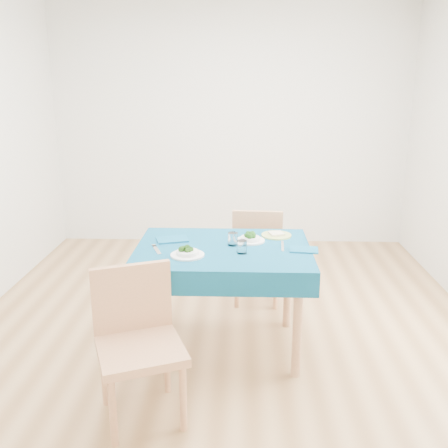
{
  "coord_description": "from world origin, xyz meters",
  "views": [
    {
      "loc": [
        0.12,
        -3.46,
        1.84
      ],
      "look_at": [
        0.0,
        0.0,
        0.85
      ],
      "focal_mm": 40.0,
      "sensor_mm": 36.0,
      "label": 1
    }
  ],
  "objects_px": {
    "side_plate": "(276,235)",
    "chair_far": "(257,245)",
    "bowl_far": "(250,237)",
    "chair_near": "(139,327)",
    "bowl_near": "(187,251)",
    "table": "(223,299)"
  },
  "relations": [
    {
      "from": "table",
      "to": "bowl_far",
      "type": "bearing_deg",
      "value": 36.21
    },
    {
      "from": "bowl_far",
      "to": "chair_far",
      "type": "bearing_deg",
      "value": 83.62
    },
    {
      "from": "chair_near",
      "to": "chair_far",
      "type": "bearing_deg",
      "value": 45.0
    },
    {
      "from": "table",
      "to": "chair_near",
      "type": "bearing_deg",
      "value": -118.54
    },
    {
      "from": "bowl_near",
      "to": "bowl_far",
      "type": "distance_m",
      "value": 0.52
    },
    {
      "from": "bowl_near",
      "to": "side_plate",
      "type": "height_order",
      "value": "bowl_near"
    },
    {
      "from": "chair_near",
      "to": "side_plate",
      "type": "distance_m",
      "value": 1.34
    },
    {
      "from": "chair_near",
      "to": "chair_far",
      "type": "distance_m",
      "value": 1.74
    },
    {
      "from": "bowl_far",
      "to": "chair_near",
      "type": "bearing_deg",
      "value": -123.65
    },
    {
      "from": "bowl_near",
      "to": "side_plate",
      "type": "distance_m",
      "value": 0.75
    },
    {
      "from": "side_plate",
      "to": "chair_near",
      "type": "bearing_deg",
      "value": -127.28
    },
    {
      "from": "chair_far",
      "to": "bowl_near",
      "type": "height_order",
      "value": "chair_far"
    },
    {
      "from": "side_plate",
      "to": "table",
      "type": "bearing_deg",
      "value": -144.17
    },
    {
      "from": "chair_far",
      "to": "bowl_far",
      "type": "bearing_deg",
      "value": 86.89
    },
    {
      "from": "chair_near",
      "to": "side_plate",
      "type": "relative_size",
      "value": 5.22
    },
    {
      "from": "chair_near",
      "to": "side_plate",
      "type": "xyz_separation_m",
      "value": [
        0.8,
        1.06,
        0.2
      ]
    },
    {
      "from": "table",
      "to": "bowl_far",
      "type": "xyz_separation_m",
      "value": [
        0.19,
        0.14,
        0.41
      ]
    },
    {
      "from": "table",
      "to": "bowl_near",
      "type": "bearing_deg",
      "value": -141.42
    },
    {
      "from": "side_plate",
      "to": "chair_far",
      "type": "bearing_deg",
      "value": 102.11
    },
    {
      "from": "chair_near",
      "to": "bowl_near",
      "type": "xyz_separation_m",
      "value": [
        0.2,
        0.61,
        0.22
      ]
    },
    {
      "from": "bowl_far",
      "to": "side_plate",
      "type": "xyz_separation_m",
      "value": [
        0.19,
        0.14,
        -0.03
      ]
    },
    {
      "from": "table",
      "to": "bowl_far",
      "type": "relative_size",
      "value": 5.72
    }
  ]
}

